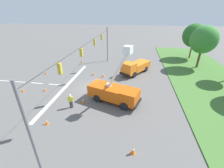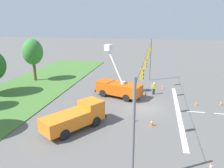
{
  "view_description": "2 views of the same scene",
  "coord_description": "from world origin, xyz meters",
  "views": [
    {
      "loc": [
        19.01,
        6.09,
        10.41
      ],
      "look_at": [
        1.1,
        3.25,
        1.35
      ],
      "focal_mm": 24.0,
      "sensor_mm": 36.0,
      "label": 1
    },
    {
      "loc": [
        -24.89,
        -1.16,
        10.24
      ],
      "look_at": [
        0.71,
        4.19,
        2.57
      ],
      "focal_mm": 35.0,
      "sensor_mm": 36.0,
      "label": 2
    }
  ],
  "objects": [
    {
      "name": "ground_plane",
      "position": [
        0.0,
        0.0,
        0.0
      ],
      "size": [
        200.0,
        200.0,
        0.0
      ],
      "primitive_type": "plane",
      "color": "#605E5B"
    },
    {
      "name": "grass_verge",
      "position": [
        0.0,
        18.0,
        0.05
      ],
      "size": [
        56.0,
        12.0,
        0.1
      ],
      "primitive_type": "cube",
      "color": "#477533",
      "rests_on": "ground"
    },
    {
      "name": "traffic_cone_far_left",
      "position": [
        2.08,
        -6.25,
        0.28
      ],
      "size": [
        0.36,
        0.36,
        0.6
      ],
      "color": "orange",
      "rests_on": "ground"
    },
    {
      "name": "traffic_cone_foreground_left",
      "position": [
        -4.56,
        -0.99,
        0.37
      ],
      "size": [
        0.36,
        0.36,
        0.76
      ],
      "color": "orange",
      "rests_on": "ground"
    },
    {
      "name": "road_worker",
      "position": [
        5.31,
        -0.93,
        1.0
      ],
      "size": [
        0.35,
        0.62,
        1.77
      ],
      "color": "#383842",
      "rests_on": "ground"
    },
    {
      "name": "traffic_cone_lane_edge_a",
      "position": [
        2.73,
        -9.25,
        0.3
      ],
      "size": [
        0.36,
        0.36,
        0.63
      ],
      "color": "orange",
      "rests_on": "ground"
    },
    {
      "name": "traffic_cone_mid_right",
      "position": [
        -4.0,
        0.91,
        0.38
      ],
      "size": [
        0.36,
        0.36,
        0.76
      ],
      "color": "orange",
      "rests_on": "ground"
    },
    {
      "name": "lane_markings",
      "position": [
        0.0,
        -5.38,
        0.0
      ],
      "size": [
        17.6,
        15.25,
        0.01
      ],
      "color": "silver",
      "rests_on": "ground"
    },
    {
      "name": "traffic_cone_mid_left",
      "position": [
        4.2,
        0.13,
        0.36
      ],
      "size": [
        0.36,
        0.36,
        0.74
      ],
      "color": "orange",
      "rests_on": "ground"
    },
    {
      "name": "signal_gantry",
      "position": [
        0.05,
        -0.0,
        4.58
      ],
      "size": [
        26.2,
        0.33,
        7.2
      ],
      "color": "slate",
      "rests_on": "ground"
    },
    {
      "name": "traffic_cone_far_right",
      "position": [
        8.44,
        -2.26,
        0.29
      ],
      "size": [
        0.36,
        0.36,
        0.6
      ],
      "color": "orange",
      "rests_on": "ground"
    },
    {
      "name": "traffic_cone_foreground_right",
      "position": [
        10.56,
        6.44,
        0.4
      ],
      "size": [
        0.36,
        0.36,
        0.8
      ],
      "color": "orange",
      "rests_on": "ground"
    },
    {
      "name": "utility_truck_bucket_lift",
      "position": [
        3.24,
        3.84,
        1.39
      ],
      "size": [
        4.25,
        6.78,
        7.11
      ],
      "color": "#D6560F",
      "rests_on": "ground"
    },
    {
      "name": "traffic_cone_near_bucket",
      "position": [
        -10.76,
        -5.28,
        0.4
      ],
      "size": [
        0.36,
        0.36,
        0.8
      ],
      "color": "orange",
      "rests_on": "ground"
    },
    {
      "name": "tree_far_east",
      "position": [
        8.57,
        19.58,
        5.03
      ],
      "size": [
        3.75,
        3.27,
        7.25
      ],
      "color": "brown",
      "rests_on": "ground"
    },
    {
      "name": "utility_truck_support_near",
      "position": [
        -6.6,
        6.24,
        1.22
      ],
      "size": [
        6.59,
        5.44,
        2.39
      ],
      "color": "orange",
      "rests_on": "ground"
    }
  ]
}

